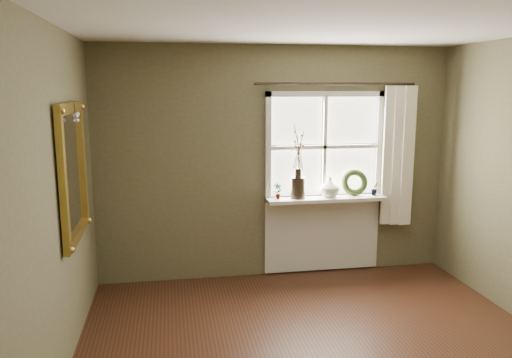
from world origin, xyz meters
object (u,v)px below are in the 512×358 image
object	(u,v)px
cream_vase	(330,187)
gilt_mirror	(73,172)
wreath	(354,185)
dark_jug	(298,188)

from	to	relation	value
cream_vase	gilt_mirror	world-z (taller)	gilt_mirror
cream_vase	wreath	world-z (taller)	wreath
dark_jug	gilt_mirror	xyz separation A→B (m)	(-2.18, -1.07, 0.42)
cream_vase	gilt_mirror	xyz separation A→B (m)	(-2.55, -1.07, 0.42)
cream_vase	wreath	size ratio (longest dim) A/B	0.75
dark_jug	cream_vase	distance (m)	0.37
dark_jug	cream_vase	size ratio (longest dim) A/B	1.03
wreath	gilt_mirror	size ratio (longest dim) A/B	0.27
dark_jug	cream_vase	world-z (taller)	dark_jug
dark_jug	gilt_mirror	world-z (taller)	gilt_mirror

